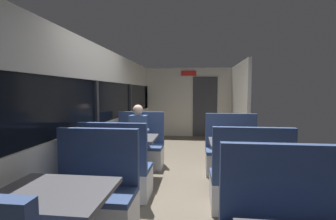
{
  "coord_description": "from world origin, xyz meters",
  "views": [
    {
      "loc": [
        0.2,
        -3.77,
        1.52
      ],
      "look_at": [
        -0.49,
        2.37,
        1.03
      ],
      "focal_mm": 25.2,
      "sensor_mm": 36.0,
      "label": 1
    }
  ],
  "objects_px": {
    "bench_rear_aisle_facing_entry": "(232,156)",
    "seated_passenger": "(139,141)",
    "bench_mid_window_facing_entry": "(140,150)",
    "bench_rear_aisle_facing_end": "(249,186)",
    "bench_mid_window_facing_end": "(117,174)",
    "dining_table_near_window": "(54,203)",
    "bench_near_window_facing_entry": "(93,200)",
    "dining_table_rear_aisle": "(239,148)",
    "dining_table_mid_window": "(130,143)"
  },
  "relations": [
    {
      "from": "dining_table_near_window",
      "to": "bench_rear_aisle_facing_end",
      "type": "xyz_separation_m",
      "value": [
        1.79,
        1.31,
        -0.31
      ]
    },
    {
      "from": "bench_mid_window_facing_end",
      "to": "seated_passenger",
      "type": "xyz_separation_m",
      "value": [
        0.0,
        1.33,
        0.21
      ]
    },
    {
      "from": "dining_table_near_window",
      "to": "seated_passenger",
      "type": "bearing_deg",
      "value": 90.0
    },
    {
      "from": "bench_mid_window_facing_entry",
      "to": "bench_rear_aisle_facing_end",
      "type": "distance_m",
      "value": 2.4
    },
    {
      "from": "bench_mid_window_facing_entry",
      "to": "bench_rear_aisle_facing_end",
      "type": "bearing_deg",
      "value": -41.77
    },
    {
      "from": "dining_table_rear_aisle",
      "to": "bench_rear_aisle_facing_end",
      "type": "xyz_separation_m",
      "value": [
        0.0,
        -0.7,
        -0.31
      ]
    },
    {
      "from": "bench_near_window_facing_entry",
      "to": "dining_table_near_window",
      "type": "bearing_deg",
      "value": -90.0
    },
    {
      "from": "bench_mid_window_facing_entry",
      "to": "bench_rear_aisle_facing_end",
      "type": "relative_size",
      "value": 1.0
    },
    {
      "from": "bench_rear_aisle_facing_end",
      "to": "bench_rear_aisle_facing_entry",
      "type": "bearing_deg",
      "value": 90.0
    },
    {
      "from": "bench_mid_window_facing_entry",
      "to": "bench_mid_window_facing_end",
      "type": "bearing_deg",
      "value": -90.0
    },
    {
      "from": "bench_near_window_facing_entry",
      "to": "bench_mid_window_facing_entry",
      "type": "relative_size",
      "value": 1.0
    },
    {
      "from": "dining_table_near_window",
      "to": "bench_rear_aisle_facing_entry",
      "type": "xyz_separation_m",
      "value": [
        1.79,
        2.71,
        -0.31
      ]
    },
    {
      "from": "bench_near_window_facing_entry",
      "to": "dining_table_mid_window",
      "type": "xyz_separation_m",
      "value": [
        0.0,
        1.51,
        0.31
      ]
    },
    {
      "from": "dining_table_mid_window",
      "to": "bench_rear_aisle_facing_end",
      "type": "height_order",
      "value": "bench_rear_aisle_facing_end"
    },
    {
      "from": "bench_mid_window_facing_end",
      "to": "bench_rear_aisle_facing_end",
      "type": "distance_m",
      "value": 1.8
    },
    {
      "from": "bench_mid_window_facing_end",
      "to": "bench_near_window_facing_entry",
      "type": "bearing_deg",
      "value": -90.0
    },
    {
      "from": "bench_mid_window_facing_end",
      "to": "bench_rear_aisle_facing_entry",
      "type": "xyz_separation_m",
      "value": [
        1.79,
        1.2,
        0.0
      ]
    },
    {
      "from": "dining_table_near_window",
      "to": "bench_near_window_facing_entry",
      "type": "distance_m",
      "value": 0.77
    },
    {
      "from": "bench_rear_aisle_facing_entry",
      "to": "seated_passenger",
      "type": "distance_m",
      "value": 1.81
    },
    {
      "from": "bench_mid_window_facing_end",
      "to": "bench_rear_aisle_facing_entry",
      "type": "bearing_deg",
      "value": 33.81
    },
    {
      "from": "bench_mid_window_facing_end",
      "to": "bench_rear_aisle_facing_end",
      "type": "xyz_separation_m",
      "value": [
        1.79,
        -0.2,
        0.0
      ]
    },
    {
      "from": "dining_table_mid_window",
      "to": "dining_table_near_window",
      "type": "bearing_deg",
      "value": -90.0
    },
    {
      "from": "dining_table_rear_aisle",
      "to": "seated_passenger",
      "type": "xyz_separation_m",
      "value": [
        -1.79,
        0.83,
        -0.1
      ]
    },
    {
      "from": "bench_rear_aisle_facing_end",
      "to": "bench_mid_window_facing_end",
      "type": "bearing_deg",
      "value": 173.62
    },
    {
      "from": "bench_rear_aisle_facing_end",
      "to": "bench_near_window_facing_entry",
      "type": "bearing_deg",
      "value": -161.08
    },
    {
      "from": "bench_rear_aisle_facing_entry",
      "to": "seated_passenger",
      "type": "height_order",
      "value": "seated_passenger"
    },
    {
      "from": "bench_rear_aisle_facing_end",
      "to": "bench_rear_aisle_facing_entry",
      "type": "xyz_separation_m",
      "value": [
        0.0,
        1.4,
        0.0
      ]
    },
    {
      "from": "dining_table_mid_window",
      "to": "seated_passenger",
      "type": "relative_size",
      "value": 0.71
    },
    {
      "from": "bench_rear_aisle_facing_entry",
      "to": "seated_passenger",
      "type": "bearing_deg",
      "value": 175.92
    },
    {
      "from": "seated_passenger",
      "to": "bench_mid_window_facing_end",
      "type": "bearing_deg",
      "value": -90.0
    },
    {
      "from": "dining_table_near_window",
      "to": "bench_near_window_facing_entry",
      "type": "height_order",
      "value": "bench_near_window_facing_entry"
    },
    {
      "from": "bench_mid_window_facing_entry",
      "to": "bench_near_window_facing_entry",
      "type": "bearing_deg",
      "value": -90.0
    },
    {
      "from": "dining_table_near_window",
      "to": "bench_mid_window_facing_entry",
      "type": "bearing_deg",
      "value": 90.0
    },
    {
      "from": "seated_passenger",
      "to": "dining_table_mid_window",
      "type": "bearing_deg",
      "value": -90.0
    },
    {
      "from": "bench_mid_window_facing_end",
      "to": "dining_table_rear_aisle",
      "type": "bearing_deg",
      "value": 15.59
    },
    {
      "from": "bench_rear_aisle_facing_entry",
      "to": "bench_rear_aisle_facing_end",
      "type": "bearing_deg",
      "value": -90.0
    },
    {
      "from": "bench_rear_aisle_facing_end",
      "to": "seated_passenger",
      "type": "height_order",
      "value": "seated_passenger"
    },
    {
      "from": "dining_table_near_window",
      "to": "bench_rear_aisle_facing_entry",
      "type": "distance_m",
      "value": 3.26
    },
    {
      "from": "bench_rear_aisle_facing_end",
      "to": "dining_table_mid_window",
      "type": "bearing_deg",
      "value": 153.32
    },
    {
      "from": "bench_mid_window_facing_entry",
      "to": "dining_table_rear_aisle",
      "type": "height_order",
      "value": "bench_mid_window_facing_entry"
    },
    {
      "from": "bench_near_window_facing_entry",
      "to": "seated_passenger",
      "type": "height_order",
      "value": "seated_passenger"
    },
    {
      "from": "bench_near_window_facing_entry",
      "to": "bench_mid_window_facing_end",
      "type": "xyz_separation_m",
      "value": [
        0.0,
        0.81,
        0.0
      ]
    },
    {
      "from": "dining_table_near_window",
      "to": "dining_table_rear_aisle",
      "type": "distance_m",
      "value": 2.69
    },
    {
      "from": "bench_mid_window_facing_end",
      "to": "bench_rear_aisle_facing_end",
      "type": "bearing_deg",
      "value": -6.38
    },
    {
      "from": "dining_table_mid_window",
      "to": "seated_passenger",
      "type": "height_order",
      "value": "seated_passenger"
    },
    {
      "from": "dining_table_rear_aisle",
      "to": "bench_near_window_facing_entry",
      "type": "bearing_deg",
      "value": -143.74
    },
    {
      "from": "dining_table_rear_aisle",
      "to": "bench_rear_aisle_facing_end",
      "type": "height_order",
      "value": "bench_rear_aisle_facing_end"
    },
    {
      "from": "bench_mid_window_facing_entry",
      "to": "seated_passenger",
      "type": "bearing_deg",
      "value": -90.0
    },
    {
      "from": "dining_table_near_window",
      "to": "bench_mid_window_facing_entry",
      "type": "xyz_separation_m",
      "value": [
        0.0,
        2.91,
        -0.31
      ]
    },
    {
      "from": "dining_table_rear_aisle",
      "to": "seated_passenger",
      "type": "relative_size",
      "value": 0.71
    }
  ]
}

